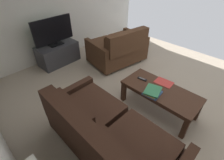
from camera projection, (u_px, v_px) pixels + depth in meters
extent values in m
cube|color=tan|center=(157.00, 99.00, 3.01)|extent=(5.63, 4.82, 0.01)
cube|color=silver|center=(62.00, 1.00, 3.83)|extent=(0.12, 4.82, 2.53)
cylinder|color=black|center=(95.00, 108.00, 2.79)|extent=(0.05, 0.05, 0.06)
cylinder|color=black|center=(60.00, 131.00, 2.41)|extent=(0.05, 0.05, 0.06)
cube|color=#382116|center=(110.00, 138.00, 2.08)|extent=(1.57, 0.81, 0.37)
cube|color=#382116|center=(137.00, 147.00, 1.73)|extent=(0.73, 0.71, 0.10)
cube|color=#382116|center=(90.00, 108.00, 2.17)|extent=(0.73, 0.71, 0.10)
cube|color=#382116|center=(86.00, 138.00, 1.67)|extent=(1.56, 0.20, 0.44)
cube|color=#382116|center=(121.00, 157.00, 1.51)|extent=(0.70, 0.13, 0.31)
cube|color=#382116|center=(73.00, 112.00, 1.96)|extent=(0.70, 0.13, 0.31)
cube|color=#382116|center=(72.00, 102.00, 2.50)|extent=(0.11, 0.80, 0.53)
cylinder|color=black|center=(122.00, 50.00, 4.56)|extent=(0.06, 0.06, 0.06)
cylinder|color=black|center=(94.00, 59.00, 4.13)|extent=(0.06, 0.06, 0.06)
cylinder|color=black|center=(140.00, 60.00, 4.09)|extent=(0.06, 0.06, 0.06)
cylinder|color=black|center=(111.00, 72.00, 3.66)|extent=(0.06, 0.06, 0.06)
cube|color=#4C301E|center=(117.00, 52.00, 3.97)|extent=(1.01, 1.18, 0.40)
cube|color=#4C301E|center=(125.00, 39.00, 3.96)|extent=(0.82, 0.61, 0.10)
cube|color=#4C301E|center=(107.00, 44.00, 3.71)|extent=(0.82, 0.61, 0.10)
cube|color=#4C301E|center=(128.00, 42.00, 3.51)|extent=(0.34, 1.08, 0.45)
cube|color=#4C301E|center=(133.00, 38.00, 3.71)|extent=(0.19, 0.49, 0.32)
cube|color=#4C301E|center=(115.00, 43.00, 3.45)|extent=(0.19, 0.49, 0.32)
cube|color=#4C301E|center=(135.00, 43.00, 4.21)|extent=(0.86, 0.23, 0.56)
cube|color=#4C301E|center=(97.00, 56.00, 3.65)|extent=(0.86, 0.23, 0.56)
cube|color=#3D2316|center=(161.00, 91.00, 2.58)|extent=(1.20, 0.55, 0.04)
cube|color=#3D2316|center=(160.00, 93.00, 2.60)|extent=(1.11, 0.50, 0.05)
cube|color=#3D2316|center=(198.00, 110.00, 2.52)|extent=(0.07, 0.07, 0.38)
cube|color=#3D2316|center=(140.00, 80.00, 3.15)|extent=(0.07, 0.07, 0.38)
cube|color=#3D2316|center=(185.00, 128.00, 2.26)|extent=(0.07, 0.07, 0.38)
cube|color=#3D2316|center=(124.00, 91.00, 2.88)|extent=(0.07, 0.07, 0.38)
cube|color=#38383D|center=(58.00, 54.00, 3.92)|extent=(0.51, 0.94, 0.48)
cube|color=black|center=(55.00, 52.00, 3.99)|extent=(0.05, 0.78, 0.29)
cube|color=black|center=(56.00, 54.00, 3.90)|extent=(0.21, 0.25, 0.06)
cube|color=black|center=(56.00, 44.00, 3.77)|extent=(0.21, 0.33, 0.02)
cube|color=black|center=(56.00, 43.00, 3.75)|extent=(0.04, 0.06, 0.06)
cube|color=black|center=(53.00, 30.00, 3.58)|extent=(0.07, 0.94, 0.54)
cube|color=#194C23|center=(53.00, 30.00, 3.59)|extent=(0.04, 0.91, 0.51)
cube|color=#385693|center=(152.00, 93.00, 2.49)|extent=(0.26, 0.28, 0.02)
cube|color=#E0CC4C|center=(152.00, 92.00, 2.48)|extent=(0.23, 0.29, 0.02)
cube|color=#337F51|center=(153.00, 90.00, 2.47)|extent=(0.29, 0.33, 0.02)
cube|color=black|center=(142.00, 79.00, 2.77)|extent=(0.16, 0.07, 0.02)
cube|color=#59595B|center=(142.00, 78.00, 2.77)|extent=(0.11, 0.05, 0.00)
cube|color=#C63833|center=(164.00, 82.00, 2.70)|extent=(0.30, 0.23, 0.01)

